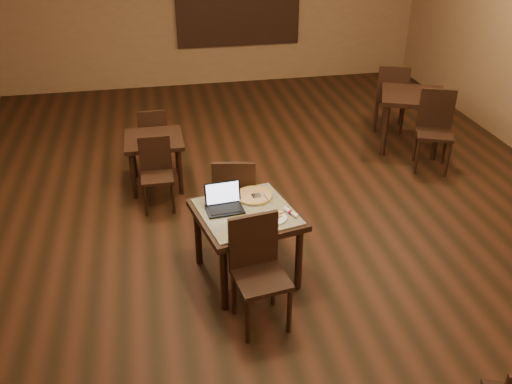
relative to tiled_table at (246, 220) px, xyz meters
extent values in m
plane|color=black|center=(0.45, 1.07, -0.66)|extent=(10.00, 10.00, 0.00)
cube|color=#8A6446|center=(0.45, 6.07, 0.84)|extent=(8.00, 0.02, 3.00)
cube|color=#244F84|center=(0.95, 6.04, 0.89)|extent=(2.20, 0.04, 1.50)
cube|color=black|center=(0.95, 6.02, 0.89)|extent=(2.34, 0.02, 1.64)
cylinder|color=black|center=(-0.29, -0.45, -0.31)|extent=(0.07, 0.07, 0.71)
cylinder|color=black|center=(-0.45, 0.29, -0.31)|extent=(0.07, 0.07, 0.71)
cylinder|color=black|center=(0.45, -0.29, -0.31)|extent=(0.07, 0.07, 0.71)
cylinder|color=black|center=(0.29, 0.45, -0.31)|extent=(0.07, 0.07, 0.71)
cube|color=black|center=(0.00, 0.00, 0.06)|extent=(1.09, 1.09, 0.06)
cube|color=navy|center=(0.00, 0.00, 0.09)|extent=(1.00, 1.00, 0.02)
cylinder|color=black|center=(-0.16, -0.92, -0.42)|extent=(0.04, 0.04, 0.48)
cylinder|color=black|center=(-0.22, -0.54, -0.42)|extent=(0.04, 0.04, 0.48)
cylinder|color=black|center=(0.22, -0.86, -0.42)|extent=(0.04, 0.04, 0.48)
cylinder|color=black|center=(0.16, -0.48, -0.42)|extent=(0.04, 0.04, 0.48)
cube|color=black|center=(0.00, -0.70, -0.16)|extent=(0.51, 0.51, 0.04)
cube|color=black|center=(-0.03, -0.50, 0.12)|extent=(0.45, 0.11, 0.51)
cylinder|color=black|center=(0.22, 0.85, -0.42)|extent=(0.04, 0.04, 0.48)
cylinder|color=black|center=(0.15, 0.48, -0.42)|extent=(0.04, 0.04, 0.48)
cylinder|color=black|center=(-0.15, 0.92, -0.42)|extent=(0.04, 0.04, 0.48)
cylinder|color=black|center=(-0.22, 0.55, -0.42)|extent=(0.04, 0.04, 0.48)
cube|color=black|center=(0.00, 0.70, -0.16)|extent=(0.52, 0.52, 0.04)
cube|color=black|center=(-0.04, 0.50, 0.11)|extent=(0.45, 0.13, 0.51)
cube|color=black|center=(-0.20, 0.05, 0.11)|extent=(0.37, 0.27, 0.02)
cube|color=black|center=(-0.20, 0.17, 0.23)|extent=(0.35, 0.08, 0.23)
cube|color=silver|center=(-0.20, 0.16, 0.23)|extent=(0.32, 0.06, 0.20)
cylinder|color=white|center=(0.22, -0.18, 0.11)|extent=(0.26, 0.26, 0.01)
cylinder|color=silver|center=(0.12, 0.24, 0.11)|extent=(0.36, 0.36, 0.01)
cylinder|color=beige|center=(0.12, 0.24, 0.12)|extent=(0.35, 0.35, 0.02)
torus|color=gold|center=(0.12, 0.24, 0.12)|extent=(0.37, 0.37, 0.02)
cube|color=silver|center=(0.14, 0.22, 0.13)|extent=(0.12, 0.23, 0.01)
cylinder|color=white|center=(0.40, -0.14, 0.12)|extent=(0.12, 0.18, 0.04)
cylinder|color=maroon|center=(0.40, -0.14, 0.12)|extent=(0.05, 0.05, 0.04)
cylinder|color=black|center=(2.44, 2.36, -0.27)|extent=(0.08, 0.08, 0.79)
cylinder|color=black|center=(2.71, 3.01, -0.27)|extent=(0.08, 0.08, 0.79)
cylinder|color=black|center=(3.10, 2.08, -0.27)|extent=(0.08, 0.08, 0.79)
cylinder|color=black|center=(3.37, 2.74, -0.27)|extent=(0.08, 0.08, 0.79)
cube|color=black|center=(2.91, 2.55, 0.14)|extent=(1.16, 1.16, 0.07)
cylinder|color=black|center=(2.64, 1.72, -0.41)|extent=(0.04, 0.04, 0.50)
cylinder|color=black|center=(2.80, 2.09, -0.41)|extent=(0.04, 0.04, 0.50)
cylinder|color=black|center=(3.01, 1.56, -0.41)|extent=(0.04, 0.04, 0.50)
cylinder|color=black|center=(3.17, 1.93, -0.41)|extent=(0.04, 0.04, 0.50)
cube|color=black|center=(2.91, 1.82, -0.14)|extent=(0.61, 0.61, 0.04)
cube|color=black|center=(2.99, 2.02, 0.15)|extent=(0.45, 0.22, 0.53)
cylinder|color=black|center=(3.17, 3.38, -0.41)|extent=(0.04, 0.04, 0.50)
cylinder|color=black|center=(3.01, 3.01, -0.41)|extent=(0.04, 0.04, 0.50)
cylinder|color=black|center=(2.80, 3.53, -0.41)|extent=(0.04, 0.04, 0.50)
cylinder|color=black|center=(2.64, 3.16, -0.41)|extent=(0.04, 0.04, 0.50)
cube|color=black|center=(2.91, 3.27, -0.14)|extent=(0.61, 0.61, 0.04)
cube|color=black|center=(2.82, 3.07, 0.15)|extent=(0.45, 0.22, 0.53)
cylinder|color=black|center=(-1.10, 1.79, -0.34)|extent=(0.06, 0.06, 0.64)
cylinder|color=black|center=(-1.10, 2.37, -0.34)|extent=(0.06, 0.06, 0.64)
cylinder|color=black|center=(-0.52, 1.79, -0.34)|extent=(0.06, 0.06, 0.64)
cylinder|color=black|center=(-0.52, 2.37, -0.34)|extent=(0.06, 0.06, 0.64)
cube|color=black|center=(-0.81, 2.08, -0.01)|extent=(0.72, 0.72, 0.05)
cylinder|color=black|center=(-0.97, 1.33, -0.46)|extent=(0.04, 0.04, 0.41)
cylinder|color=black|center=(-0.97, 1.65, -0.46)|extent=(0.04, 0.04, 0.41)
cylinder|color=black|center=(-0.65, 1.33, -0.46)|extent=(0.04, 0.04, 0.41)
cylinder|color=black|center=(-0.65, 1.65, -0.46)|extent=(0.04, 0.04, 0.41)
cube|color=black|center=(-0.81, 1.49, -0.24)|extent=(0.38, 0.38, 0.04)
cube|color=black|center=(-0.81, 1.66, 0.00)|extent=(0.38, 0.04, 0.43)
cylinder|color=black|center=(-0.65, 2.83, -0.46)|extent=(0.04, 0.04, 0.41)
cylinder|color=black|center=(-0.65, 2.50, -0.46)|extent=(0.04, 0.04, 0.41)
cylinder|color=black|center=(-0.97, 2.83, -0.46)|extent=(0.04, 0.04, 0.41)
cylinder|color=black|center=(-0.97, 2.50, -0.46)|extent=(0.04, 0.04, 0.41)
cube|color=black|center=(-0.81, 2.66, -0.24)|extent=(0.38, 0.38, 0.04)
cube|color=black|center=(-0.81, 2.49, 0.00)|extent=(0.38, 0.04, 0.43)
camera|label=1|loc=(-0.76, -4.29, 2.81)|focal=38.00mm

